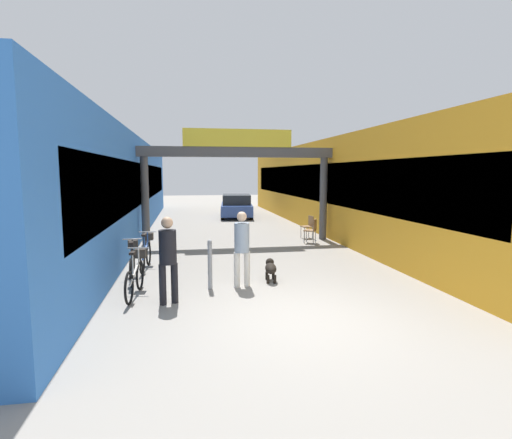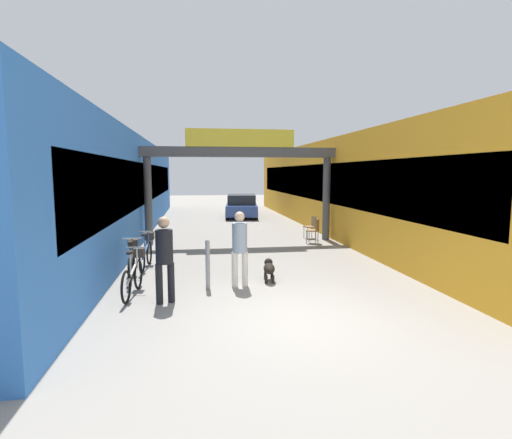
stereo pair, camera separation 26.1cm
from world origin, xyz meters
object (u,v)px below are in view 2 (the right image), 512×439
object	(u,v)px
bollard_post_metal	(208,264)
cafe_chair_wood_nearer	(315,229)
bicycle_black_second	(132,262)
cafe_chair_wood_farther	(312,225)
bicycle_blue_third	(146,252)
bicycle_silver_nearest	(134,274)
pedestrian_with_dog	(240,244)
parked_car_blue	(242,206)
pedestrian_companion	(164,254)
dog_on_leash	(269,268)

from	to	relation	value
bollard_post_metal	cafe_chair_wood_nearer	bearing A→B (deg)	52.39
bicycle_black_second	cafe_chair_wood_farther	xyz separation A→B (m)	(6.06, 5.30, 0.10)
bicycle_blue_third	bicycle_silver_nearest	bearing A→B (deg)	-89.51
pedestrian_with_dog	parked_car_blue	distance (m)	14.43
bollard_post_metal	parked_car_blue	xyz separation A→B (m)	(2.39, 14.41, 0.07)
pedestrian_with_dog	cafe_chair_wood_nearer	bearing A→B (deg)	57.27
pedestrian_companion	dog_on_leash	world-z (taller)	pedestrian_companion
dog_on_leash	bollard_post_metal	size ratio (longest dim) A/B	0.63
pedestrian_companion	bicycle_black_second	distance (m)	2.21
pedestrian_with_dog	bicycle_silver_nearest	world-z (taller)	pedestrian_with_dog
bicycle_blue_third	cafe_chair_wood_farther	distance (m)	7.16
bicycle_blue_third	bollard_post_metal	distance (m)	2.75
bicycle_blue_third	parked_car_blue	distance (m)	12.81
pedestrian_companion	cafe_chair_wood_nearer	xyz separation A→B (m)	(4.92, 6.12, -0.46)
bicycle_silver_nearest	bicycle_black_second	world-z (taller)	same
bicycle_silver_nearest	dog_on_leash	bearing A→B (deg)	11.56
bicycle_silver_nearest	bollard_post_metal	world-z (taller)	bollard_post_metal
dog_on_leash	cafe_chair_wood_nearer	size ratio (longest dim) A/B	0.79
cafe_chair_wood_farther	bicycle_blue_third	bearing A→B (deg)	-144.83
bicycle_black_second	bollard_post_metal	bearing A→B (deg)	-30.47
bollard_post_metal	cafe_chair_wood_nearer	world-z (taller)	bollard_post_metal
pedestrian_companion	bicycle_blue_third	distance (m)	3.23
pedestrian_with_dog	cafe_chair_wood_nearer	size ratio (longest dim) A/B	1.93
dog_on_leash	bicycle_blue_third	xyz separation A→B (m)	(-3.06, 1.78, 0.12)
bicycle_silver_nearest	parked_car_blue	world-z (taller)	parked_car_blue
bollard_post_metal	cafe_chair_wood_farther	size ratio (longest dim) A/B	1.26
cafe_chair_wood_nearer	bicycle_black_second	bearing A→B (deg)	-144.33
bollard_post_metal	bicycle_silver_nearest	bearing A→B (deg)	-173.93
pedestrian_companion	bollard_post_metal	size ratio (longest dim) A/B	1.55
bicycle_blue_third	pedestrian_with_dog	bearing A→B (deg)	-42.81
bicycle_silver_nearest	cafe_chair_wood_farther	world-z (taller)	bicycle_silver_nearest
dog_on_leash	bicycle_silver_nearest	bearing A→B (deg)	-168.44
pedestrian_companion	parked_car_blue	distance (m)	15.62
cafe_chair_wood_nearer	dog_on_leash	bearing A→B (deg)	-118.24
dog_on_leash	bollard_post_metal	xyz separation A→B (m)	(-1.47, -0.46, 0.26)
pedestrian_companion	cafe_chair_wood_farther	size ratio (longest dim) A/B	1.95
bollard_post_metal	parked_car_blue	size ratio (longest dim) A/B	0.27
bicycle_silver_nearest	parked_car_blue	distance (m)	15.11
bollard_post_metal	cafe_chair_wood_nearer	distance (m)	6.64
pedestrian_companion	bicycle_blue_third	world-z (taller)	pedestrian_companion
bollard_post_metal	parked_car_blue	world-z (taller)	parked_car_blue
dog_on_leash	bollard_post_metal	distance (m)	1.56
bicycle_black_second	bicycle_blue_third	size ratio (longest dim) A/B	1.00
bicycle_silver_nearest	parked_car_blue	xyz separation A→B (m)	(3.96, 14.58, 0.21)
bicycle_black_second	bollard_post_metal	world-z (taller)	bollard_post_metal
cafe_chair_wood_nearer	parked_car_blue	distance (m)	9.31
bollard_post_metal	bicycle_blue_third	bearing A→B (deg)	125.48
pedestrian_companion	bicycle_blue_third	bearing A→B (deg)	103.23
pedestrian_with_dog	bicycle_silver_nearest	size ratio (longest dim) A/B	1.02
pedestrian_companion	bicycle_black_second	world-z (taller)	pedestrian_companion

